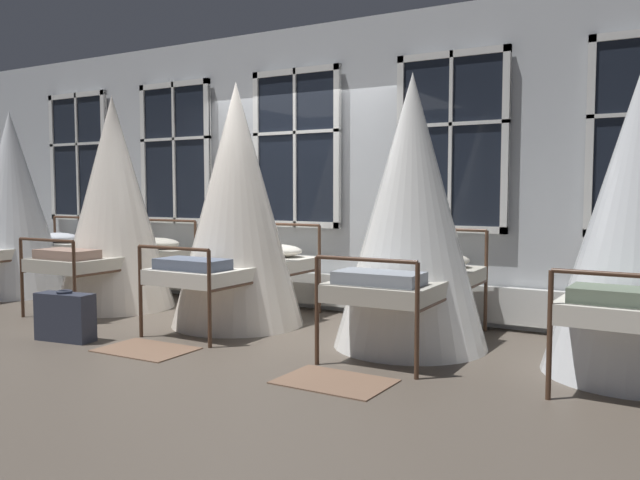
{
  "coord_description": "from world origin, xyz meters",
  "views": [
    {
      "loc": [
        4.14,
        -5.42,
        1.38
      ],
      "look_at": [
        0.96,
        -0.04,
        0.91
      ],
      "focal_mm": 36.84,
      "sensor_mm": 36.0,
      "label": 1
    }
  ],
  "objects": [
    {
      "name": "ground",
      "position": [
        0.0,
        0.0,
        0.0
      ],
      "size": [
        22.21,
        22.21,
        0.0
      ],
      "primitive_type": "plane",
      "color": "brown"
    },
    {
      "name": "back_wall_with_windows",
      "position": [
        0.0,
        1.15,
        1.63
      ],
      "size": [
        12.11,
        0.1,
        3.26
      ],
      "primitive_type": "cube",
      "color": "silver",
      "rests_on": "ground"
    },
    {
      "name": "window_bank",
      "position": [
        0.0,
        1.03,
        1.11
      ],
      "size": [
        8.67,
        0.1,
        2.71
      ],
      "color": "black",
      "rests_on": "ground"
    },
    {
      "name": "cot_first",
      "position": [
        -3.8,
        -0.0,
        1.17
      ],
      "size": [
        1.36,
        1.94,
        2.42
      ],
      "rotation": [
        0.0,
        0.0,
        1.55
      ],
      "color": "#4C3323",
      "rests_on": "ground"
    },
    {
      "name": "cot_second",
      "position": [
        -1.85,
        -0.02,
        1.2
      ],
      "size": [
        1.36,
        1.94,
        2.48
      ],
      "rotation": [
        0.0,
        0.0,
        1.59
      ],
      "color": "#4C3323",
      "rests_on": "ground"
    },
    {
      "name": "cot_third",
      "position": [
        0.0,
        -0.07,
        1.2
      ],
      "size": [
        1.36,
        1.92,
        2.47
      ],
      "rotation": [
        0.0,
        0.0,
        1.57
      ],
      "color": "#4C3323",
      "rests_on": "ground"
    },
    {
      "name": "cot_fourth",
      "position": [
        1.91,
        -0.06,
        1.16
      ],
      "size": [
        1.36,
        1.95,
        2.4
      ],
      "rotation": [
        0.0,
        0.0,
        1.6
      ],
      "color": "#4C3323",
      "rests_on": "ground"
    },
    {
      "name": "cot_fifth",
      "position": [
        3.72,
        -0.05,
        1.14
      ],
      "size": [
        1.36,
        1.94,
        2.36
      ],
      "rotation": [
        0.0,
        0.0,
        1.55
      ],
      "color": "#4C3323",
      "rests_on": "ground"
    },
    {
      "name": "rug_third",
      "position": [
        0.0,
        -1.37,
        0.01
      ],
      "size": [
        0.81,
        0.58,
        0.01
      ],
      "primitive_type": "cube",
      "rotation": [
        0.0,
        0.0,
        0.02
      ],
      "color": "brown",
      "rests_on": "ground"
    },
    {
      "name": "rug_fourth",
      "position": [
        1.87,
        -1.37,
        0.01
      ],
      "size": [
        0.81,
        0.57,
        0.01
      ],
      "primitive_type": "cube",
      "rotation": [
        0.0,
        0.0,
        -0.01
      ],
      "color": "brown",
      "rests_on": "ground"
    },
    {
      "name": "suitcase_dark",
      "position": [
        -0.9,
        -1.48,
        0.22
      ],
      "size": [
        0.58,
        0.29,
        0.47
      ],
      "rotation": [
        0.0,
        0.0,
        0.15
      ],
      "color": "#2D3342",
      "rests_on": "ground"
    }
  ]
}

